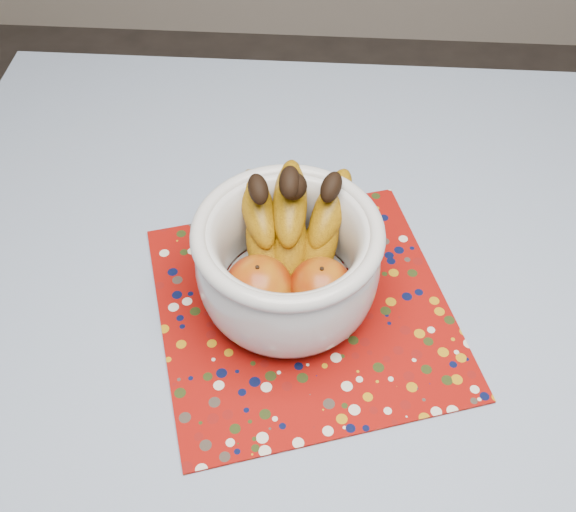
{
  "coord_description": "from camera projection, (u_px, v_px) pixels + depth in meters",
  "views": [
    {
      "loc": [
        -0.08,
        -0.42,
        1.47
      ],
      "look_at": [
        -0.11,
        0.11,
        0.85
      ],
      "focal_mm": 42.0,
      "sensor_mm": 36.0,
      "label": 1
    }
  ],
  "objects": [
    {
      "name": "fruit_bowl",
      "position": [
        290.0,
        251.0,
        0.83
      ],
      "size": [
        0.23,
        0.25,
        0.18
      ],
      "color": "silver",
      "rests_on": "placemat"
    },
    {
      "name": "table",
      "position": [
        368.0,
        411.0,
        0.88
      ],
      "size": [
        1.2,
        1.2,
        0.75
      ],
      "color": "brown",
      "rests_on": "ground"
    },
    {
      "name": "placemat",
      "position": [
        304.0,
        309.0,
        0.88
      ],
      "size": [
        0.46,
        0.46,
        0.0
      ],
      "primitive_type": "cube",
      "rotation": [
        0.0,
        0.0,
        0.31
      ],
      "color": "maroon",
      "rests_on": "tablecloth"
    },
    {
      "name": "tablecloth",
      "position": [
        374.0,
        379.0,
        0.82
      ],
      "size": [
        1.32,
        1.32,
        0.01
      ],
      "primitive_type": "cube",
      "color": "slate",
      "rests_on": "table"
    }
  ]
}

